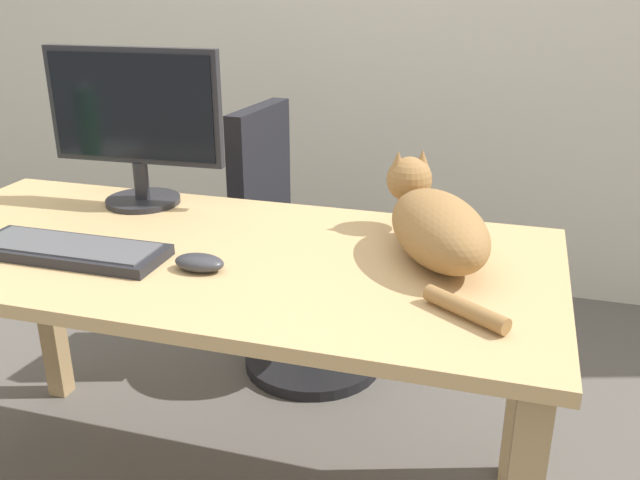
% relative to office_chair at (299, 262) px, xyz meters
% --- Properties ---
extents(desk, '(1.57, 0.73, 0.72)m').
position_rel_office_chair_xyz_m(desk, '(0.02, -0.72, 0.24)').
color(desk, tan).
rests_on(desk, ground_plane).
extents(office_chair, '(0.48, 0.48, 0.91)m').
position_rel_office_chair_xyz_m(office_chair, '(0.00, 0.00, 0.00)').
color(office_chair, black).
rests_on(office_chair, ground_plane).
extents(monitor, '(0.48, 0.20, 0.42)m').
position_rel_office_chair_xyz_m(monitor, '(-0.29, -0.47, 0.56)').
color(monitor, '#232328').
rests_on(monitor, desk).
extents(keyboard, '(0.44, 0.15, 0.03)m').
position_rel_office_chair_xyz_m(keyboard, '(-0.26, -0.84, 0.34)').
color(keyboard, '#232328').
rests_on(keyboard, desk).
extents(cat, '(0.33, 0.56, 0.20)m').
position_rel_office_chair_xyz_m(cat, '(0.52, -0.62, 0.41)').
color(cat, olive).
rests_on(cat, desk).
extents(computer_mouse, '(0.11, 0.06, 0.04)m').
position_rel_office_chair_xyz_m(computer_mouse, '(0.06, -0.83, 0.35)').
color(computer_mouse, '#333338').
rests_on(computer_mouse, desk).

